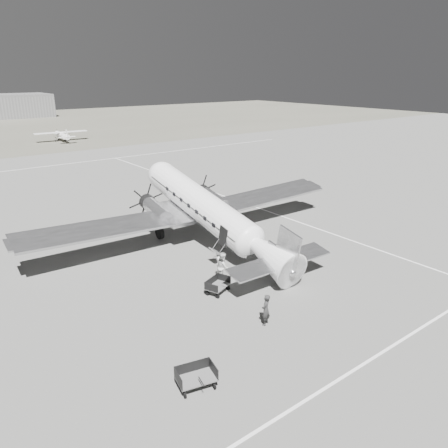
{
  "coord_description": "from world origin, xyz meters",
  "views": [
    {
      "loc": [
        -15.25,
        -23.27,
        12.39
      ],
      "look_at": [
        2.61,
        0.1,
        2.2
      ],
      "focal_mm": 35.0,
      "sensor_mm": 36.0,
      "label": 1
    }
  ],
  "objects_px": {
    "ground_crew": "(266,310)",
    "passenger": "(220,268)",
    "light_plane_right": "(62,136)",
    "dc3_airliner": "(208,212)",
    "baggage_cart_near": "(218,286)",
    "baggage_cart_far": "(196,378)",
    "ramp_agent": "(223,267)"
  },
  "relations": [
    {
      "from": "ground_crew",
      "to": "passenger",
      "type": "relative_size",
      "value": 1.11
    },
    {
      "from": "light_plane_right",
      "to": "ground_crew",
      "type": "bearing_deg",
      "value": -96.61
    },
    {
      "from": "dc3_airliner",
      "to": "baggage_cart_near",
      "type": "xyz_separation_m",
      "value": [
        -4.04,
        -6.67,
        -2.14
      ]
    },
    {
      "from": "light_plane_right",
      "to": "baggage_cart_far",
      "type": "bearing_deg",
      "value": -100.54
    },
    {
      "from": "baggage_cart_far",
      "to": "passenger",
      "type": "bearing_deg",
      "value": 60.71
    },
    {
      "from": "ground_crew",
      "to": "ramp_agent",
      "type": "relative_size",
      "value": 0.89
    },
    {
      "from": "baggage_cart_far",
      "to": "ground_crew",
      "type": "height_order",
      "value": "ground_crew"
    },
    {
      "from": "light_plane_right",
      "to": "ramp_agent",
      "type": "xyz_separation_m",
      "value": [
        -11.44,
        -65.9,
        -0.07
      ]
    },
    {
      "from": "ground_crew",
      "to": "dc3_airliner",
      "type": "bearing_deg",
      "value": -137.12
    },
    {
      "from": "baggage_cart_far",
      "to": "light_plane_right",
      "type": "bearing_deg",
      "value": 88.99
    },
    {
      "from": "dc3_airliner",
      "to": "light_plane_right",
      "type": "height_order",
      "value": "dc3_airliner"
    },
    {
      "from": "ramp_agent",
      "to": "passenger",
      "type": "height_order",
      "value": "ramp_agent"
    },
    {
      "from": "baggage_cart_near",
      "to": "ground_crew",
      "type": "xyz_separation_m",
      "value": [
        -0.1,
        -4.29,
        0.41
      ]
    },
    {
      "from": "light_plane_right",
      "to": "dc3_airliner",
      "type": "bearing_deg",
      "value": -94.59
    },
    {
      "from": "baggage_cart_near",
      "to": "ground_crew",
      "type": "height_order",
      "value": "ground_crew"
    },
    {
      "from": "baggage_cart_near",
      "to": "ramp_agent",
      "type": "relative_size",
      "value": 0.83
    },
    {
      "from": "baggage_cart_near",
      "to": "ground_crew",
      "type": "bearing_deg",
      "value": -113.03
    },
    {
      "from": "baggage_cart_far",
      "to": "passenger",
      "type": "distance_m",
      "value": 10.22
    },
    {
      "from": "dc3_airliner",
      "to": "light_plane_right",
      "type": "distance_m",
      "value": 60.92
    },
    {
      "from": "dc3_airliner",
      "to": "baggage_cart_far",
      "type": "relative_size",
      "value": 16.05
    },
    {
      "from": "ground_crew",
      "to": "passenger",
      "type": "bearing_deg",
      "value": -129.4
    },
    {
      "from": "baggage_cart_far",
      "to": "passenger",
      "type": "height_order",
      "value": "passenger"
    },
    {
      "from": "baggage_cart_near",
      "to": "ramp_agent",
      "type": "xyz_separation_m",
      "value": [
        1.2,
        1.07,
        0.51
      ]
    },
    {
      "from": "ground_crew",
      "to": "ramp_agent",
      "type": "distance_m",
      "value": 5.52
    },
    {
      "from": "dc3_airliner",
      "to": "light_plane_right",
      "type": "bearing_deg",
      "value": 83.71
    },
    {
      "from": "light_plane_right",
      "to": "baggage_cart_near",
      "type": "relative_size",
      "value": 6.21
    },
    {
      "from": "dc3_airliner",
      "to": "baggage_cart_near",
      "type": "bearing_deg",
      "value": -119.35
    },
    {
      "from": "dc3_airliner",
      "to": "baggage_cart_far",
      "type": "distance_m",
      "value": 16.2
    },
    {
      "from": "baggage_cart_far",
      "to": "baggage_cart_near",
      "type": "bearing_deg",
      "value": 60.3
    },
    {
      "from": "baggage_cart_near",
      "to": "ramp_agent",
      "type": "distance_m",
      "value": 1.69
    },
    {
      "from": "light_plane_right",
      "to": "baggage_cart_near",
      "type": "bearing_deg",
      "value": -97.16
    },
    {
      "from": "baggage_cart_far",
      "to": "ramp_agent",
      "type": "bearing_deg",
      "value": 59.39
    }
  ]
}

